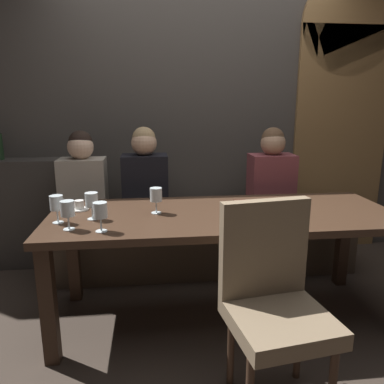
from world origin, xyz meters
TOP-DOWN VIEW (x-y plane):
  - ground at (0.00, 0.00)m, footprint 9.00×9.00m
  - back_wall_tiled at (0.00, 1.22)m, footprint 6.00×0.12m
  - arched_door at (1.35, 1.15)m, footprint 0.90×0.05m
  - back_counter at (-1.55, 1.04)m, footprint 1.10×0.28m
  - dining_table at (0.00, 0.00)m, footprint 2.20×0.84m
  - banquette_bench at (0.00, 0.70)m, footprint 2.50×0.44m
  - chair_near_side at (0.09, -0.72)m, footprint 0.50×0.50m
  - diner_redhead at (-0.99, 0.72)m, footprint 0.36×0.24m
  - diner_bearded at (-0.50, 0.69)m, footprint 0.36×0.24m
  - diner_far_end at (0.53, 0.68)m, footprint 0.36×0.24m
  - wine_glass_near_left at (-0.91, -0.23)m, footprint 0.08×0.08m
  - wine_glass_end_right at (-0.43, 0.03)m, footprint 0.08×0.08m
  - wine_glass_end_left at (-0.73, -0.28)m, footprint 0.08×0.08m
  - wine_glass_center_front at (-1.00, -0.10)m, footprint 0.08×0.08m
  - wine_glass_far_left at (-0.81, -0.06)m, footprint 0.08×0.08m
  - espresso_cup at (-0.93, 0.16)m, footprint 0.12×0.12m
  - dessert_plate at (0.12, 0.09)m, footprint 0.19×0.19m

SIDE VIEW (x-z plane):
  - ground at x=0.00m, z-range 0.00..0.00m
  - banquette_bench at x=0.00m, z-range 0.00..0.45m
  - back_counter at x=-1.55m, z-range 0.00..0.95m
  - chair_near_side at x=0.09m, z-range 0.07..1.05m
  - dining_table at x=0.00m, z-range 0.28..1.02m
  - dessert_plate at x=0.12m, z-range 0.73..0.78m
  - espresso_cup at x=-0.93m, z-range 0.73..0.80m
  - diner_redhead at x=-0.99m, z-range 0.43..1.19m
  - diner_far_end at x=0.53m, z-range 0.43..1.21m
  - diner_bearded at x=-0.50m, z-range 0.43..1.22m
  - wine_glass_center_front at x=-1.00m, z-range 0.77..0.93m
  - wine_glass_near_left at x=-0.91m, z-range 0.77..0.94m
  - wine_glass_end_right at x=-0.43m, z-range 0.77..0.94m
  - wine_glass_end_left at x=-0.73m, z-range 0.77..0.94m
  - wine_glass_far_left at x=-0.81m, z-range 0.77..0.94m
  - arched_door at x=1.35m, z-range 0.09..2.64m
  - back_wall_tiled at x=0.00m, z-range 0.00..3.00m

